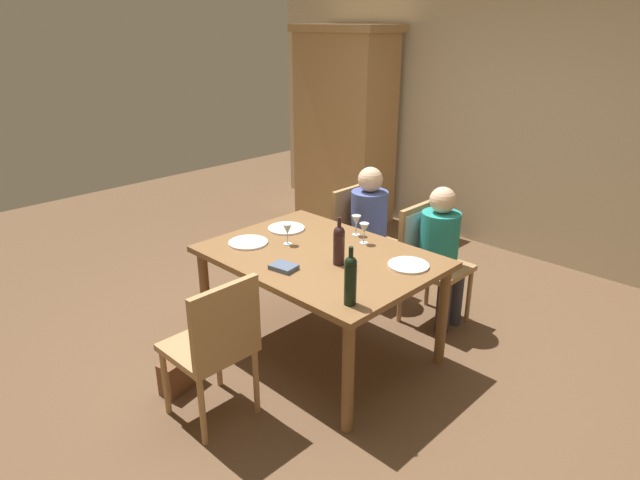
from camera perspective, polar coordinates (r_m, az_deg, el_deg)
ground_plane at (r=4.03m, az=0.00°, el=-11.42°), size 10.00×10.00×0.00m
rear_room_partition at (r=5.74m, az=19.98°, el=11.91°), size 6.40×0.12×2.70m
armoire_cabinet at (r=6.42m, az=2.53°, el=11.79°), size 1.18×0.62×2.18m
dining_table at (r=3.71m, az=0.00°, el=-2.68°), size 1.51×1.10×0.76m
chair_far_left at (r=4.66m, az=4.22°, el=0.67°), size 0.44×0.44×0.92m
chair_far_right at (r=4.29m, az=10.80°, el=-0.74°), size 0.46×0.44×0.92m
chair_near at (r=3.19m, az=-10.77°, el=-10.34°), size 0.44×0.44×0.92m
person_woman_host at (r=4.56m, az=5.34°, el=1.69°), size 0.35×0.30×1.13m
person_man_bearded at (r=4.20m, az=12.53°, el=-0.73°), size 0.33×0.29×1.10m
wine_bottle_tall_green at (r=3.47m, az=1.98°, el=-0.41°), size 0.07×0.07×0.32m
wine_bottle_dark_red at (r=2.98m, az=3.18°, el=-4.04°), size 0.07×0.07×0.34m
wine_glass_near_left at (r=3.82m, az=4.61°, el=1.15°), size 0.07×0.07×0.15m
wine_glass_centre at (r=3.80m, az=-3.41°, el=1.07°), size 0.07×0.07×0.15m
wine_glass_near_right at (r=3.97m, az=3.79°, el=1.97°), size 0.07×0.07×0.15m
dinner_plate_host at (r=3.53m, az=9.17°, el=-2.60°), size 0.26×0.26×0.01m
dinner_plate_guest_left at (r=4.11m, az=-3.52°, el=1.22°), size 0.27×0.27×0.01m
dinner_plate_guest_right at (r=3.88m, az=-7.47°, el=-0.25°), size 0.28×0.28×0.01m
folded_napkin at (r=3.45m, az=-3.80°, el=-2.82°), size 0.18×0.14×0.03m
handbag at (r=3.73m, az=-14.32°, el=-13.20°), size 0.18×0.30×0.22m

